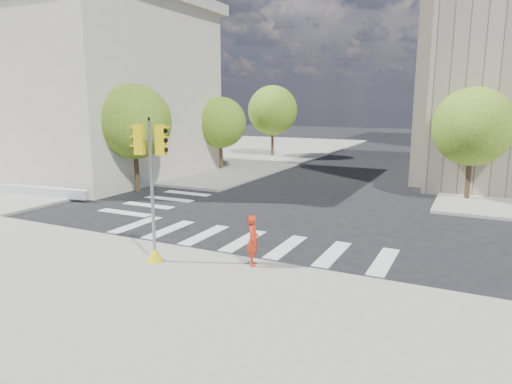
# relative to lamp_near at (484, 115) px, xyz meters

# --- Properties ---
(ground) EXTENTS (160.00, 160.00, 0.00)m
(ground) POSITION_rel_lamp_near_xyz_m (-8.00, -14.00, -4.58)
(ground) COLOR black
(ground) RESTS_ON ground
(sidewalk_near) EXTENTS (30.00, 14.00, 0.15)m
(sidewalk_near) POSITION_rel_lamp_near_xyz_m (-8.00, -25.00, -4.50)
(sidewalk_near) COLOR gray
(sidewalk_near) RESTS_ON ground
(sidewalk_far_left) EXTENTS (28.00, 40.00, 0.15)m
(sidewalk_far_left) POSITION_rel_lamp_near_xyz_m (-28.00, 12.00, -4.50)
(sidewalk_far_left) COLOR gray
(sidewalk_far_left) RESTS_ON ground
(classical_building) EXTENTS (19.00, 15.00, 12.70)m
(classical_building) POSITION_rel_lamp_near_xyz_m (-28.00, -6.00, 1.86)
(classical_building) COLOR beige
(classical_building) RESTS_ON ground
(tree_lw_near) EXTENTS (4.40, 4.40, 6.41)m
(tree_lw_near) POSITION_rel_lamp_near_xyz_m (-18.50, -10.00, -0.38)
(tree_lw_near) COLOR #382616
(tree_lw_near) RESTS_ON ground
(tree_lw_mid) EXTENTS (4.00, 4.00, 5.77)m
(tree_lw_mid) POSITION_rel_lamp_near_xyz_m (-18.50, 0.00, -0.82)
(tree_lw_mid) COLOR #382616
(tree_lw_mid) RESTS_ON ground
(tree_lw_far) EXTENTS (4.80, 4.80, 6.95)m
(tree_lw_far) POSITION_rel_lamp_near_xyz_m (-18.50, 10.00, -0.04)
(tree_lw_far) COLOR #382616
(tree_lw_far) RESTS_ON ground
(tree_re_near) EXTENTS (4.20, 4.20, 6.16)m
(tree_re_near) POSITION_rel_lamp_near_xyz_m (-0.50, -4.00, -0.53)
(tree_re_near) COLOR #382616
(tree_re_near) RESTS_ON ground
(tree_re_mid) EXTENTS (4.60, 4.60, 6.66)m
(tree_re_mid) POSITION_rel_lamp_near_xyz_m (-0.50, 8.00, -0.23)
(tree_re_mid) COLOR #382616
(tree_re_mid) RESTS_ON ground
(tree_re_far) EXTENTS (4.00, 4.00, 5.88)m
(tree_re_far) POSITION_rel_lamp_near_xyz_m (-0.50, 20.00, -0.71)
(tree_re_far) COLOR #382616
(tree_re_far) RESTS_ON ground
(lamp_near) EXTENTS (0.35, 0.18, 8.11)m
(lamp_near) POSITION_rel_lamp_near_xyz_m (0.00, 0.00, 0.00)
(lamp_near) COLOR black
(lamp_near) RESTS_ON sidewalk_far_right
(lamp_far) EXTENTS (0.35, 0.18, 8.11)m
(lamp_far) POSITION_rel_lamp_near_xyz_m (0.00, 14.00, 0.00)
(lamp_far) COLOR black
(lamp_far) RESTS_ON sidewalk_far_right
(traffic_signal) EXTENTS (1.08, 0.56, 4.74)m
(traffic_signal) POSITION_rel_lamp_near_xyz_m (-9.48, -19.71, -2.41)
(traffic_signal) COLOR yellow
(traffic_signal) RESTS_ON sidewalk_near
(photographer) EXTENTS (0.62, 0.72, 1.67)m
(photographer) POSITION_rel_lamp_near_xyz_m (-6.39, -18.60, -3.59)
(photographer) COLOR red
(photographer) RESTS_ON sidewalk_near
(planter_wall) EXTENTS (6.01, 1.06, 0.50)m
(planter_wall) POSITION_rel_lamp_near_xyz_m (-21.95, -13.87, -4.18)
(planter_wall) COLOR beige
(planter_wall) RESTS_ON sidewalk_left_near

